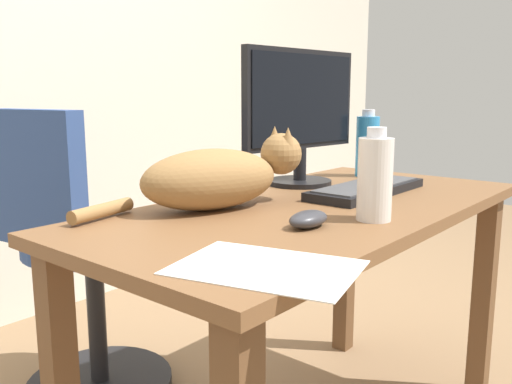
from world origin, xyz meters
TOP-DOWN VIEW (x-y plane):
  - back_wall at (0.00, 1.52)m, footprint 6.00×0.04m
  - desk at (0.00, 0.00)m, footprint 1.33×0.64m
  - office_chair at (-0.25, 0.73)m, footprint 0.48×0.48m
  - monitor at (0.22, 0.21)m, footprint 0.48×0.20m
  - keyboard at (0.21, -0.03)m, footprint 0.44×0.15m
  - cat at (-0.21, 0.16)m, footprint 0.59×0.29m
  - computer_mouse at (-0.23, -0.13)m, footprint 0.11×0.06m
  - paper_sheet at (-0.50, -0.23)m, footprint 0.28×0.34m
  - water_bottle at (-0.07, -0.20)m, footprint 0.08×0.08m
  - spray_bottle at (0.51, 0.13)m, footprint 0.08×0.08m

SIDE VIEW (x-z plane):
  - office_chair at x=-0.25m, z-range -0.06..0.90m
  - desk at x=0.00m, z-range 0.24..0.96m
  - paper_sheet at x=-0.50m, z-range 0.71..0.72m
  - keyboard at x=0.21m, z-range 0.71..0.74m
  - computer_mouse at x=-0.23m, z-range 0.71..0.75m
  - cat at x=-0.21m, z-range 0.70..0.89m
  - water_bottle at x=-0.07m, z-range 0.71..0.92m
  - spray_bottle at x=0.51m, z-range 0.71..0.94m
  - monitor at x=0.22m, z-range 0.73..1.15m
  - back_wall at x=0.00m, z-range 0.00..2.60m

